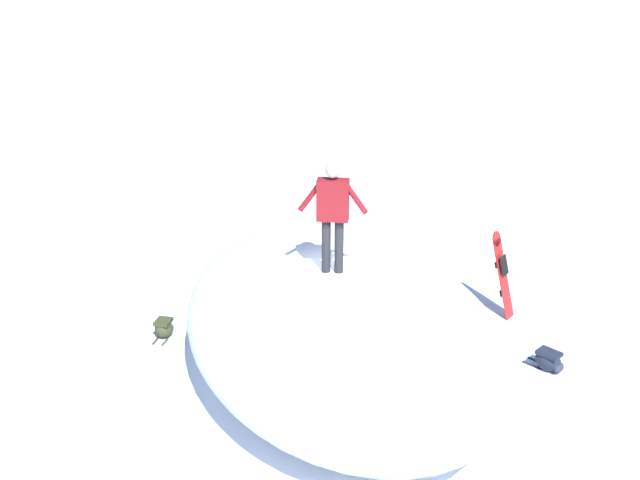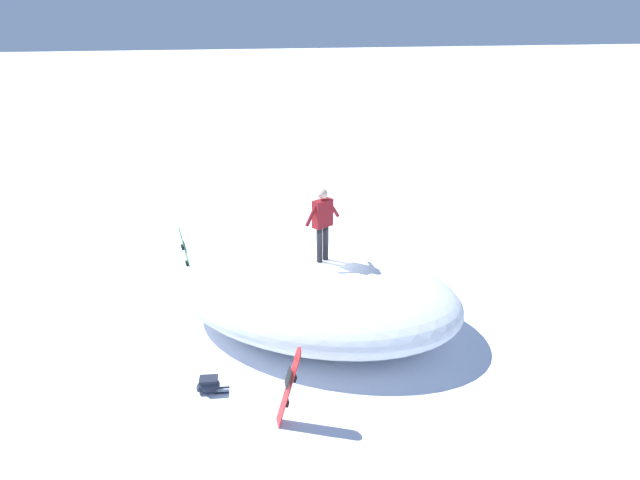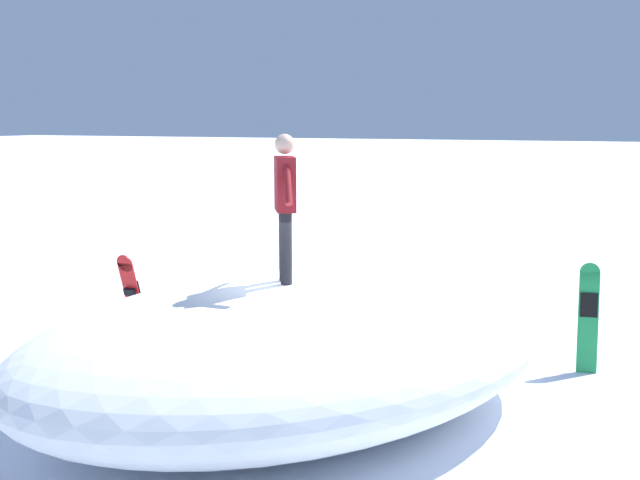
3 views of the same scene
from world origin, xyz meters
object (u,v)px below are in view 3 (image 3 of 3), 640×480
at_px(snowboarder_standing, 285,197).
at_px(backpack_near, 248,326).
at_px(snowboard_secondary_upright, 134,301).
at_px(snowboard_primary_upright, 588,316).

bearing_deg(snowboarder_standing, backpack_near, -54.25).
bearing_deg(backpack_near, snowboard_secondary_upright, 49.45).
relative_size(snowboarder_standing, snowboard_secondary_upright, 1.10).
relative_size(snowboard_primary_upright, snowboard_secondary_upright, 0.99).
bearing_deg(snowboard_primary_upright, backpack_near, 4.09).
bearing_deg(snowboard_secondary_upright, snowboard_primary_upright, -164.51).
xyz_separation_m(snowboard_secondary_upright, backpack_near, (-1.26, -1.47, -0.67)).
height_order(snowboarder_standing, snowboard_secondary_upright, snowboarder_standing).
bearing_deg(snowboard_secondary_upright, snowboarder_standing, 157.03).
distance_m(snowboarder_standing, backpack_near, 4.42).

